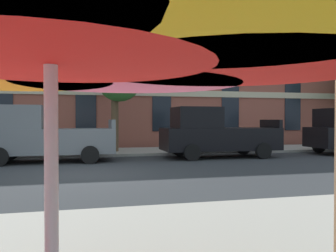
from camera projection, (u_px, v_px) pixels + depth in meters
ground_plane at (87, 175)px, 10.31m from camera, size 120.00×120.00×0.00m
sidewalk_far at (86, 152)px, 16.92m from camera, size 56.00×3.60×0.12m
apartment_building at (85, 54)px, 24.78m from camera, size 38.35×12.08×12.80m
pickup_gray at (42, 136)px, 13.50m from camera, size 5.10×2.12×2.20m
pickup_black at (215, 134)px, 15.18m from camera, size 5.10×2.12×2.20m
street_tree_middle at (115, 76)px, 16.73m from camera, size 2.63×2.51×5.13m
patio_umbrella at (50, 9)px, 1.48m from camera, size 3.20×2.97×2.42m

